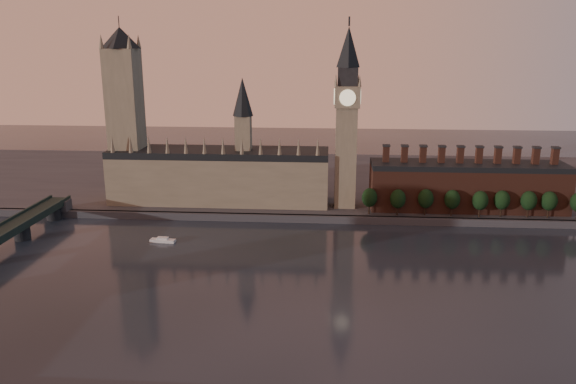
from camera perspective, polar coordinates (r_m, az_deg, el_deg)
name	(u,v)px	position (r m, az deg, el deg)	size (l,w,h in m)	color
ground	(326,291)	(230.58, 3.91, -10.03)	(900.00, 900.00, 0.00)	black
north_bank	(328,182)	(398.71, 4.04, 1.06)	(900.00, 182.00, 4.00)	#424146
palace_of_westminster	(220,173)	(338.81, -6.89, 1.92)	(130.00, 30.30, 74.00)	gray
victoria_tower	(125,110)	(347.55, -16.21, 8.04)	(24.00, 24.00, 108.00)	gray
big_ben	(347,116)	(321.88, 5.98, 7.64)	(15.00, 15.00, 107.00)	gray
chimney_block	(467,185)	(338.60, 17.73, 0.64)	(110.00, 25.00, 37.00)	#572D21
embankment_tree_0	(369,198)	(316.62, 8.28, -0.57)	(8.60, 8.60, 14.88)	black
embankment_tree_1	(398,199)	(316.71, 11.10, -0.69)	(8.60, 8.60, 14.88)	black
embankment_tree_2	(426,199)	(320.51, 13.82, -0.66)	(8.60, 8.60, 14.88)	black
embankment_tree_3	(452,199)	(322.69, 16.35, -0.73)	(8.60, 8.60, 14.88)	black
embankment_tree_4	(480,201)	(325.21, 18.95, -0.82)	(8.60, 8.60, 14.88)	black
embankment_tree_5	(502,200)	(330.20, 20.91, -0.77)	(8.60, 8.60, 14.88)	black
embankment_tree_6	(529,201)	(334.53, 23.27, -0.81)	(8.60, 8.60, 14.88)	black
embankment_tree_7	(549,201)	(338.29, 25.01, -0.84)	(8.60, 8.60, 14.88)	black
river_boat	(163,240)	(290.43, -12.61, -4.80)	(12.94, 4.74, 2.53)	silver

